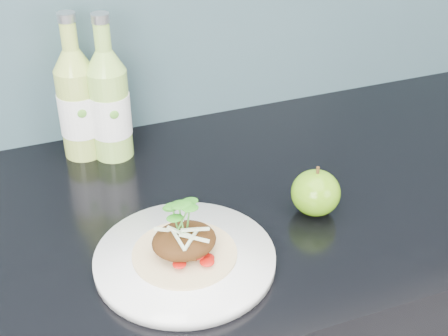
# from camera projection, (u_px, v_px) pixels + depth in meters

# --- Properties ---
(dinner_plate) EXTENTS (0.31, 0.31, 0.02)m
(dinner_plate) POSITION_uv_depth(u_px,v_px,m) (185.00, 259.00, 0.84)
(dinner_plate) COLOR white
(dinner_plate) RESTS_ON kitchen_counter
(pork_taco) EXTENTS (0.14, 0.14, 0.10)m
(pork_taco) POSITION_uv_depth(u_px,v_px,m) (184.00, 238.00, 0.82)
(pork_taco) COLOR tan
(pork_taco) RESTS_ON dinner_plate
(green_apple) EXTENTS (0.08, 0.08, 0.08)m
(green_apple) POSITION_uv_depth(u_px,v_px,m) (316.00, 193.00, 0.93)
(green_apple) COLOR #3B890E
(green_apple) RESTS_ON kitchen_counter
(cider_bottle_left) EXTENTS (0.08, 0.08, 0.25)m
(cider_bottle_left) POSITION_uv_depth(u_px,v_px,m) (78.00, 104.00, 1.04)
(cider_bottle_left) COLOR #A5BE4F
(cider_bottle_left) RESTS_ON kitchen_counter
(cider_bottle_right) EXTENTS (0.07, 0.07, 0.25)m
(cider_bottle_right) POSITION_uv_depth(u_px,v_px,m) (110.00, 105.00, 1.04)
(cider_bottle_right) COLOR #92C351
(cider_bottle_right) RESTS_ON kitchen_counter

